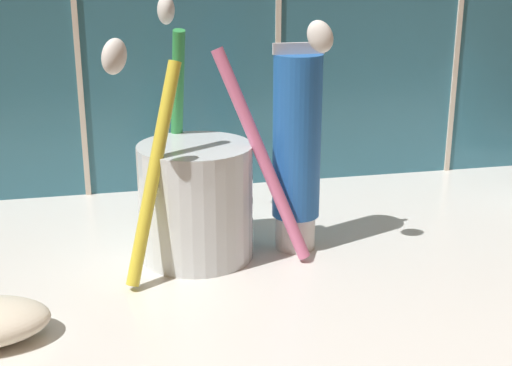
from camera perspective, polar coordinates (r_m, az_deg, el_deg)
The scene contains 3 objects.
sink_counter at distance 53.11cm, azimuth 4.62°, elevation -7.27°, with size 72.30×38.78×2.00cm, color silver.
toothbrush_cup at distance 51.98cm, azimuth -4.80°, elevation -0.97°, with size 15.86×13.76×18.72cm.
toothpaste_tube at distance 52.53cm, azimuth 3.28°, elevation 2.67°, with size 3.73×3.55×15.56cm.
Camera 1 is at (-14.24, -45.78, 23.85)cm, focal length 50.00 mm.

